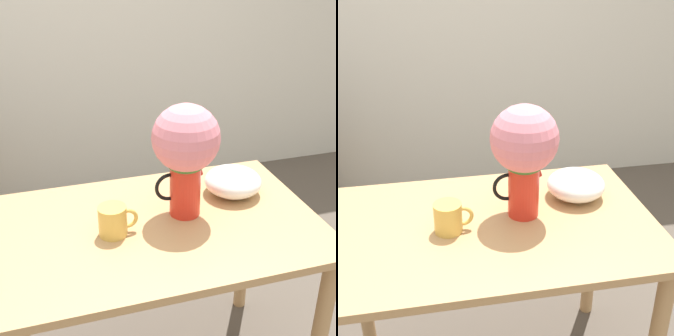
# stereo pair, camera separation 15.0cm
# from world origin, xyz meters

# --- Properties ---
(wall_back) EXTENTS (8.00, 0.05, 2.60)m
(wall_back) POSITION_xyz_m (0.00, 1.88, 1.30)
(wall_back) COLOR silver
(wall_back) RESTS_ON ground_plane
(table) EXTENTS (1.19, 0.76, 0.79)m
(table) POSITION_xyz_m (0.05, 0.03, 0.66)
(table) COLOR tan
(table) RESTS_ON ground_plane
(flower_vase) EXTENTS (0.24, 0.24, 0.42)m
(flower_vase) POSITION_xyz_m (0.18, 0.07, 1.06)
(flower_vase) COLOR red
(flower_vase) RESTS_ON table
(coffee_mug) EXTENTS (0.14, 0.10, 0.11)m
(coffee_mug) POSITION_xyz_m (-0.09, 0.01, 0.85)
(coffee_mug) COLOR gold
(coffee_mug) RESTS_ON table
(white_bowl) EXTENTS (0.23, 0.23, 0.11)m
(white_bowl) POSITION_xyz_m (0.41, 0.16, 0.84)
(white_bowl) COLOR white
(white_bowl) RESTS_ON table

